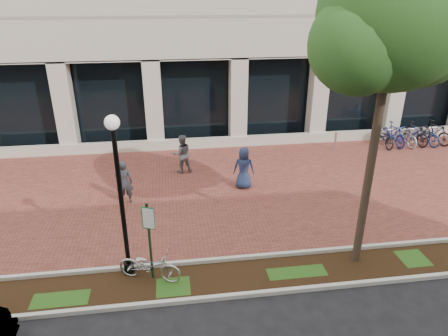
{
  "coord_description": "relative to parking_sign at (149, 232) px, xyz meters",
  "views": [
    {
      "loc": [
        -1.29,
        -13.65,
        6.97
      ],
      "look_at": [
        0.52,
        -0.8,
        1.23
      ],
      "focal_mm": 32.0,
      "sensor_mm": 36.0,
      "label": 1
    }
  ],
  "objects": [
    {
      "name": "curb_plaza_side",
      "position": [
        1.97,
        0.45,
        -1.39
      ],
      "size": [
        40.0,
        0.12,
        0.12
      ],
      "primitive_type": "cube",
      "color": "#BBBBB1",
      "rests_on": "ground"
    },
    {
      "name": "pedestrian_right",
      "position": [
        3.37,
        4.94,
        -0.62
      ],
      "size": [
        0.88,
        0.65,
        1.65
      ],
      "primitive_type": "imported",
      "rotation": [
        0.0,
        0.0,
        2.99
      ],
      "color": "navy",
      "rests_on": "ground"
    },
    {
      "name": "bike_rack_cluster",
      "position": [
        12.33,
        8.55,
        -0.92
      ],
      "size": [
        3.67,
        2.03,
        1.12
      ],
      "rotation": [
        0.0,
        0.0,
        0.16
      ],
      "color": "black",
      "rests_on": "ground"
    },
    {
      "name": "pedestrian_mid",
      "position": [
        1.09,
        6.73,
        -0.63
      ],
      "size": [
        0.89,
        0.75,
        1.64
      ],
      "primitive_type": "imported",
      "rotation": [
        0.0,
        0.0,
        3.32
      ],
      "color": "slate",
      "rests_on": "ground"
    },
    {
      "name": "ground",
      "position": [
        1.97,
        4.95,
        -1.45
      ],
      "size": [
        120.0,
        120.0,
        0.0
      ],
      "primitive_type": "plane",
      "color": "black",
      "rests_on": "ground"
    },
    {
      "name": "planting_strip",
      "position": [
        1.97,
        -0.3,
        -1.44
      ],
      "size": [
        40.0,
        1.5,
        0.01
      ],
      "primitive_type": "cube",
      "color": "black",
      "rests_on": "ground"
    },
    {
      "name": "parking_sign",
      "position": [
        0.0,
        0.0,
        0.0
      ],
      "size": [
        0.34,
        0.07,
        2.25
      ],
      "rotation": [
        0.0,
        0.0,
        -0.38
      ],
      "color": "#153C1B",
      "rests_on": "ground"
    },
    {
      "name": "pedestrian_left",
      "position": [
        -1.05,
        4.36,
        -0.64
      ],
      "size": [
        0.6,
        0.4,
        1.62
      ],
      "primitive_type": "imported",
      "rotation": [
        0.0,
        0.0,
        3.12
      ],
      "color": "#28292D",
      "rests_on": "ground"
    },
    {
      "name": "lamppost",
      "position": [
        -0.64,
        0.35,
        1.04
      ],
      "size": [
        0.36,
        0.36,
        4.41
      ],
      "color": "black",
      "rests_on": "ground"
    },
    {
      "name": "locked_bicycle",
      "position": [
        -0.05,
        -0.04,
        -1.0
      ],
      "size": [
        1.81,
        1.16,
        0.9
      ],
      "primitive_type": "imported",
      "rotation": [
        0.0,
        0.0,
        1.21
      ],
      "color": "#B6B5BA",
      "rests_on": "ground"
    },
    {
      "name": "street_tree",
      "position": [
        5.73,
        0.03,
        4.86
      ],
      "size": [
        4.11,
        3.43,
        8.25
      ],
      "color": "#413425",
      "rests_on": "ground"
    },
    {
      "name": "curb_street_side",
      "position": [
        1.97,
        -1.05,
        -1.39
      ],
      "size": [
        40.0,
        0.12,
        0.12
      ],
      "primitive_type": "cube",
      "color": "#BBBBB1",
      "rests_on": "ground"
    },
    {
      "name": "bollard",
      "position": [
        8.47,
        8.36,
        -0.97
      ],
      "size": [
        0.12,
        0.12,
        0.94
      ],
      "color": "silver",
      "rests_on": "ground"
    },
    {
      "name": "brick_plaza",
      "position": [
        1.97,
        4.95,
        -1.44
      ],
      "size": [
        40.0,
        9.0,
        0.01
      ],
      "primitive_type": "cube",
      "color": "brown",
      "rests_on": "ground"
    }
  ]
}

